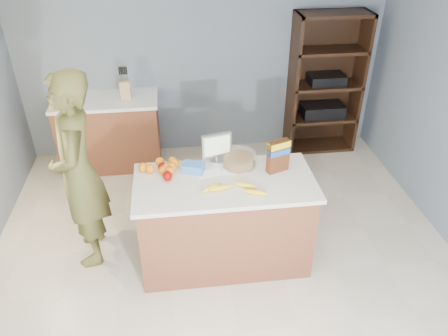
{
  "coord_description": "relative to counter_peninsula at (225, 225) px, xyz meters",
  "views": [
    {
      "loc": [
        -0.39,
        -2.76,
        3.01
      ],
      "look_at": [
        0.0,
        0.35,
        1.0
      ],
      "focal_mm": 35.0,
      "sensor_mm": 36.0,
      "label": 1
    }
  ],
  "objects": [
    {
      "name": "floor",
      "position": [
        0.0,
        -0.3,
        -0.42
      ],
      "size": [
        4.5,
        5.0,
        0.02
      ],
      "primitive_type": "cube",
      "color": "beige",
      "rests_on": "ground"
    },
    {
      "name": "walls",
      "position": [
        0.0,
        -0.3,
        1.24
      ],
      "size": [
        4.52,
        5.02,
        2.51
      ],
      "color": "slate",
      "rests_on": "ground"
    },
    {
      "name": "counter_peninsula",
      "position": [
        0.0,
        0.0,
        0.0
      ],
      "size": [
        1.56,
        0.76,
        0.9
      ],
      "color": "brown",
      "rests_on": "ground"
    },
    {
      "name": "back_cabinet",
      "position": [
        -1.2,
        1.9,
        0.04
      ],
      "size": [
        1.24,
        0.62,
        0.9
      ],
      "color": "brown",
      "rests_on": "ground"
    },
    {
      "name": "shelving_unit",
      "position": [
        1.55,
        2.05,
        0.45
      ],
      "size": [
        0.9,
        0.4,
        1.8
      ],
      "color": "black",
      "rests_on": "ground"
    },
    {
      "name": "person",
      "position": [
        -1.25,
        0.25,
        0.51
      ],
      "size": [
        0.53,
        0.73,
        1.85
      ],
      "primitive_type": "imported",
      "rotation": [
        0.0,
        0.0,
        -1.44
      ],
      "color": "brown",
      "rests_on": "ground"
    },
    {
      "name": "knife_block",
      "position": [
        -0.95,
        1.88,
        0.6
      ],
      "size": [
        0.12,
        0.1,
        0.31
      ],
      "color": "tan",
      "rests_on": "back_cabinet"
    },
    {
      "name": "envelopes",
      "position": [
        -0.01,
        0.14,
        0.49
      ],
      "size": [
        0.46,
        0.16,
        0.0
      ],
      "color": "white",
      "rests_on": "counter_peninsula"
    },
    {
      "name": "bananas",
      "position": [
        0.05,
        -0.15,
        0.51
      ],
      "size": [
        0.55,
        0.24,
        0.04
      ],
      "color": "yellow",
      "rests_on": "counter_peninsula"
    },
    {
      "name": "apples",
      "position": [
        -0.5,
        0.14,
        0.53
      ],
      "size": [
        0.12,
        0.23,
        0.09
      ],
      "color": "#920601",
      "rests_on": "counter_peninsula"
    },
    {
      "name": "oranges",
      "position": [
        -0.52,
        0.23,
        0.53
      ],
      "size": [
        0.36,
        0.25,
        0.08
      ],
      "color": "orange",
      "rests_on": "counter_peninsula"
    },
    {
      "name": "blue_carton",
      "position": [
        -0.25,
        0.18,
        0.52
      ],
      "size": [
        0.21,
        0.18,
        0.08
      ],
      "primitive_type": "cube",
      "rotation": [
        0.0,
        0.0,
        -0.37
      ],
      "color": "blue",
      "rests_on": "counter_peninsula"
    },
    {
      "name": "salad_bowl",
      "position": [
        0.16,
        0.22,
        0.54
      ],
      "size": [
        0.3,
        0.3,
        0.13
      ],
      "color": "#267219",
      "rests_on": "counter_peninsula"
    },
    {
      "name": "tv",
      "position": [
        -0.03,
        0.33,
        0.64
      ],
      "size": [
        0.28,
        0.12,
        0.28
      ],
      "color": "silver",
      "rests_on": "counter_peninsula"
    },
    {
      "name": "cereal_box",
      "position": [
        0.48,
        0.1,
        0.66
      ],
      "size": [
        0.21,
        0.14,
        0.3
      ],
      "color": "#592B14",
      "rests_on": "counter_peninsula"
    }
  ]
}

